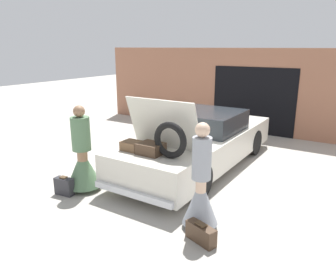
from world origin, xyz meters
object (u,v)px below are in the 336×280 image
at_px(car, 200,142).
at_px(suitcase_beside_right_person, 201,233).
at_px(person_left, 83,161).
at_px(person_right, 201,192).
at_px(suitcase_beside_left_person, 64,186).

relative_size(car, suitcase_beside_right_person, 9.69).
height_order(person_left, person_right, person_right).
bearing_deg(suitcase_beside_right_person, person_left, 172.06).
relative_size(person_right, suitcase_beside_left_person, 4.33).
xyz_separation_m(person_right, suitcase_beside_left_person, (-2.83, -0.36, -0.46)).
distance_m(car, suitcase_beside_right_person, 3.35).
distance_m(person_right, suitcase_beside_left_person, 2.89).
xyz_separation_m(person_left, suitcase_beside_right_person, (2.90, -0.40, -0.48)).
xyz_separation_m(person_right, suitcase_beside_right_person, (0.21, -0.37, -0.49)).
height_order(suitcase_beside_left_person, suitcase_beside_right_person, suitcase_beside_left_person).
bearing_deg(person_right, suitcase_beside_right_person, -144.71).
bearing_deg(person_left, car, 138.93).
xyz_separation_m(car, suitcase_beside_right_person, (1.55, -2.93, -0.46)).
xyz_separation_m(car, person_right, (1.34, -2.56, 0.02)).
bearing_deg(suitcase_beside_left_person, person_right, 7.26).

